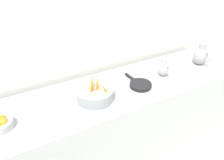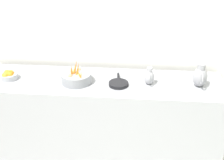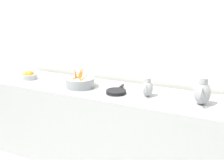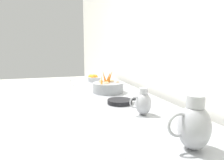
# 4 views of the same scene
# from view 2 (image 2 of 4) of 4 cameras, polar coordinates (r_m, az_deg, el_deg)

# --- Properties ---
(tile_wall_left) EXTENTS (0.10, 9.67, 3.00)m
(tile_wall_left) POSITION_cam_2_polar(r_m,az_deg,el_deg) (3.27, 7.33, 12.02)
(tile_wall_left) COLOR white
(tile_wall_left) RESTS_ON ground_plane
(prep_counter) EXTENTS (0.68, 2.67, 0.93)m
(prep_counter) POSITION_cam_2_polar(r_m,az_deg,el_deg) (3.32, -2.26, -7.31)
(prep_counter) COLOR #9EA0A5
(prep_counter) RESTS_ON ground_plane
(vegetable_colander) EXTENTS (0.32, 0.32, 0.23)m
(vegetable_colander) POSITION_cam_2_polar(r_m,az_deg,el_deg) (3.05, -7.20, 0.52)
(vegetable_colander) COLOR gray
(vegetable_colander) RESTS_ON prep_counter
(orange_bowl) EXTENTS (0.18, 0.18, 0.10)m
(orange_bowl) POSITION_cam_2_polar(r_m,az_deg,el_deg) (3.30, -19.93, 0.90)
(orange_bowl) COLOR #ADAFB5
(orange_bowl) RESTS_ON prep_counter
(metal_pitcher_tall) EXTENTS (0.21, 0.15, 0.25)m
(metal_pitcher_tall) POSITION_cam_2_polar(r_m,az_deg,el_deg) (3.06, 17.24, 0.71)
(metal_pitcher_tall) COLOR #939399
(metal_pitcher_tall) RESTS_ON prep_counter
(metal_pitcher_short) EXTENTS (0.16, 0.11, 0.19)m
(metal_pitcher_short) POSITION_cam_2_polar(r_m,az_deg,el_deg) (3.01, 7.43, 0.65)
(metal_pitcher_short) COLOR #A3A3A8
(metal_pitcher_short) RESTS_ON prep_counter
(skillet_on_counter) EXTENTS (0.34, 0.21, 0.03)m
(skillet_on_counter) POSITION_cam_2_polar(r_m,az_deg,el_deg) (2.99, 1.31, -0.72)
(skillet_on_counter) COLOR black
(skillet_on_counter) RESTS_ON prep_counter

